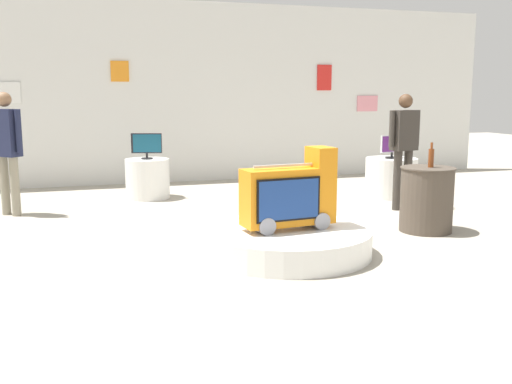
{
  "coord_description": "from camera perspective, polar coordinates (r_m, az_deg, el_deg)",
  "views": [
    {
      "loc": [
        -2.0,
        -6.18,
        1.68
      ],
      "look_at": [
        -0.16,
        -0.16,
        0.61
      ],
      "focal_mm": 40.82,
      "sensor_mm": 36.0,
      "label": 1
    }
  ],
  "objects": [
    {
      "name": "shopper_browsing_rear",
      "position": [
        8.69,
        -23.22,
        4.34
      ],
      "size": [
        0.43,
        0.41,
        1.7
      ],
      "color": "gray",
      "rests_on": "ground"
    },
    {
      "name": "shopper_browsing_near_truck",
      "position": [
        8.67,
        14.3,
        4.73
      ],
      "size": [
        0.55,
        0.28,
        1.67
      ],
      "color": "#38332D",
      "rests_on": "ground"
    },
    {
      "name": "tv_on_left_rear",
      "position": [
        9.5,
        -10.67,
        4.58
      ],
      "size": [
        0.48,
        0.18,
        0.41
      ],
      "color": "black",
      "rests_on": "display_pedestal_left_rear"
    },
    {
      "name": "ground_plane",
      "position": [
        6.71,
        0.92,
        -4.86
      ],
      "size": [
        30.0,
        30.0,
        0.0
      ],
      "primitive_type": "plane",
      "color": "#A8A091"
    },
    {
      "name": "display_pedestal_center_rear",
      "position": [
        9.79,
        13.08,
        1.41
      ],
      "size": [
        0.84,
        0.84,
        0.64
      ],
      "primitive_type": "cylinder",
      "color": "white",
      "rests_on": "ground"
    },
    {
      "name": "bottle_on_side_table",
      "position": [
        7.35,
        16.79,
        3.28
      ],
      "size": [
        0.07,
        0.07,
        0.3
      ],
      "color": "brown",
      "rests_on": "side_table_round"
    },
    {
      "name": "novelty_firetruck_tv",
      "position": [
        6.08,
        3.36,
        -0.43
      ],
      "size": [
        1.01,
        0.47,
        0.85
      ],
      "color": "gray",
      "rests_on": "main_display_pedestal"
    },
    {
      "name": "side_table_round",
      "position": [
        7.42,
        16.37,
        -0.64
      ],
      "size": [
        0.66,
        0.66,
        0.79
      ],
      "color": "#4C4238",
      "rests_on": "ground"
    },
    {
      "name": "back_wall_display",
      "position": [
        11.23,
        -6.87,
        9.61
      ],
      "size": [
        12.65,
        0.13,
        3.37
      ],
      "color": "silver",
      "rests_on": "ground"
    },
    {
      "name": "display_pedestal_left_rear",
      "position": [
        9.57,
        -10.57,
        1.3
      ],
      "size": [
        0.71,
        0.71,
        0.64
      ],
      "primitive_type": "cylinder",
      "color": "white",
      "rests_on": "ground"
    },
    {
      "name": "main_display_pedestal",
      "position": [
        6.18,
        3.12,
        -4.85
      ],
      "size": [
        1.77,
        1.77,
        0.27
      ],
      "primitive_type": "cylinder",
      "color": "white",
      "rests_on": "ground"
    },
    {
      "name": "tv_on_center_rear",
      "position": [
        9.73,
        13.2,
        4.44
      ],
      "size": [
        0.46,
        0.22,
        0.38
      ],
      "color": "black",
      "rests_on": "display_pedestal_center_rear"
    }
  ]
}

